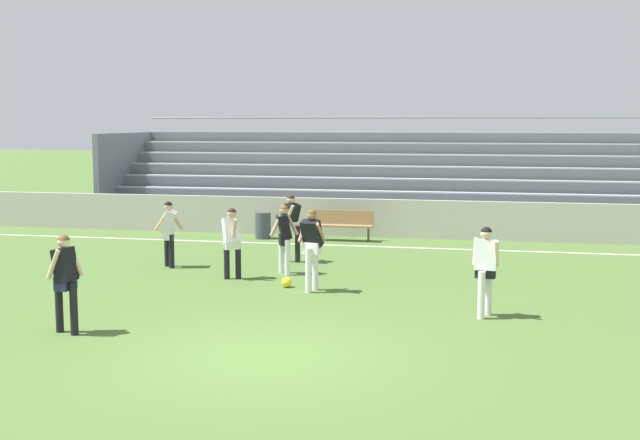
{
  "coord_description": "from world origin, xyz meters",
  "views": [
    {
      "loc": [
        3.29,
        -11.46,
        3.52
      ],
      "look_at": [
        -0.68,
        7.31,
        1.18
      ],
      "focal_mm": 45.36,
      "sensor_mm": 36.0,
      "label": 1
    }
  ],
  "objects_px": {
    "bleacher_stand": "(489,177)",
    "player_dark_wide_left": "(65,275)",
    "player_dark_on_ball": "(284,233)",
    "player_dark_pressing_high": "(312,242)",
    "bench_near_bin": "(343,222)",
    "soccer_ball": "(287,282)",
    "player_white_trailing_run": "(486,264)",
    "player_dark_wide_right": "(291,222)",
    "player_white_overlapping": "(169,229)",
    "player_white_dropping_back": "(232,237)",
    "trash_bin": "(263,225)"
  },
  "relations": [
    {
      "from": "player_dark_pressing_high",
      "to": "player_white_overlapping",
      "type": "xyz_separation_m",
      "value": [
        -4.0,
        2.02,
        -0.08
      ]
    },
    {
      "from": "bench_near_bin",
      "to": "player_dark_pressing_high",
      "type": "bearing_deg",
      "value": -84.79
    },
    {
      "from": "bleacher_stand",
      "to": "player_white_overlapping",
      "type": "xyz_separation_m",
      "value": [
        -7.53,
        -9.67,
        -0.69
      ]
    },
    {
      "from": "player_white_dropping_back",
      "to": "player_white_trailing_run",
      "type": "relative_size",
      "value": 0.97
    },
    {
      "from": "player_dark_wide_left",
      "to": "player_dark_wide_right",
      "type": "bearing_deg",
      "value": 75.07
    },
    {
      "from": "player_white_overlapping",
      "to": "player_dark_wide_left",
      "type": "xyz_separation_m",
      "value": [
        0.72,
        -6.17,
        0.05
      ]
    },
    {
      "from": "player_white_overlapping",
      "to": "player_dark_wide_right",
      "type": "xyz_separation_m",
      "value": [
        2.72,
        1.32,
        0.07
      ]
    },
    {
      "from": "trash_bin",
      "to": "player_dark_wide_left",
      "type": "xyz_separation_m",
      "value": [
        -0.17,
        -11.31,
        0.6
      ]
    },
    {
      "from": "player_dark_pressing_high",
      "to": "player_white_trailing_run",
      "type": "distance_m",
      "value": 3.86
    },
    {
      "from": "player_dark_wide_right",
      "to": "player_white_trailing_run",
      "type": "height_order",
      "value": "player_dark_wide_right"
    },
    {
      "from": "bench_near_bin",
      "to": "player_white_overlapping",
      "type": "xyz_separation_m",
      "value": [
        -3.34,
        -5.22,
        0.4
      ]
    },
    {
      "from": "player_dark_on_ball",
      "to": "soccer_ball",
      "type": "height_order",
      "value": "player_dark_on_ball"
    },
    {
      "from": "bleacher_stand",
      "to": "player_dark_wide_right",
      "type": "distance_m",
      "value": 9.66
    },
    {
      "from": "trash_bin",
      "to": "player_dark_wide_left",
      "type": "distance_m",
      "value": 11.33
    },
    {
      "from": "bench_near_bin",
      "to": "soccer_ball",
      "type": "distance_m",
      "value": 6.98
    },
    {
      "from": "player_dark_wide_right",
      "to": "bleacher_stand",
      "type": "bearing_deg",
      "value": 60.06
    },
    {
      "from": "player_dark_on_ball",
      "to": "player_white_overlapping",
      "type": "relative_size",
      "value": 1.0
    },
    {
      "from": "player_dark_pressing_high",
      "to": "player_dark_on_ball",
      "type": "bearing_deg",
      "value": 120.83
    },
    {
      "from": "bleacher_stand",
      "to": "player_dark_on_ball",
      "type": "height_order",
      "value": "bleacher_stand"
    },
    {
      "from": "bleacher_stand",
      "to": "bench_near_bin",
      "type": "bearing_deg",
      "value": -133.33
    },
    {
      "from": "player_white_dropping_back",
      "to": "player_dark_on_ball",
      "type": "distance_m",
      "value": 1.28
    },
    {
      "from": "player_dark_pressing_high",
      "to": "bench_near_bin",
      "type": "bearing_deg",
      "value": 95.21
    },
    {
      "from": "bleacher_stand",
      "to": "player_dark_pressing_high",
      "type": "distance_m",
      "value": 12.23
    },
    {
      "from": "bleacher_stand",
      "to": "soccer_ball",
      "type": "xyz_separation_m",
      "value": [
        -4.15,
        -11.42,
        -1.53
      ]
    },
    {
      "from": "bench_near_bin",
      "to": "player_dark_pressing_high",
      "type": "height_order",
      "value": "player_dark_pressing_high"
    },
    {
      "from": "bench_near_bin",
      "to": "player_dark_wide_left",
      "type": "xyz_separation_m",
      "value": [
        -2.61,
        -11.39,
        0.45
      ]
    },
    {
      "from": "trash_bin",
      "to": "player_white_trailing_run",
      "type": "height_order",
      "value": "player_white_trailing_run"
    },
    {
      "from": "bleacher_stand",
      "to": "player_dark_wide_left",
      "type": "xyz_separation_m",
      "value": [
        -6.81,
        -15.84,
        -0.65
      ]
    },
    {
      "from": "bleacher_stand",
      "to": "soccer_ball",
      "type": "bearing_deg",
      "value": -109.96
    },
    {
      "from": "player_white_dropping_back",
      "to": "player_dark_wide_right",
      "type": "height_order",
      "value": "player_dark_wide_right"
    },
    {
      "from": "trash_bin",
      "to": "player_dark_wide_left",
      "type": "bearing_deg",
      "value": -90.86
    },
    {
      "from": "player_white_dropping_back",
      "to": "soccer_ball",
      "type": "bearing_deg",
      "value": -24.92
    },
    {
      "from": "player_white_dropping_back",
      "to": "bleacher_stand",
      "type": "bearing_deg",
      "value": 62.63
    },
    {
      "from": "player_white_overlapping",
      "to": "player_white_trailing_run",
      "type": "height_order",
      "value": "player_white_trailing_run"
    },
    {
      "from": "bleacher_stand",
      "to": "player_white_trailing_run",
      "type": "xyz_separation_m",
      "value": [
        0.01,
        -13.22,
        -0.66
      ]
    },
    {
      "from": "player_white_trailing_run",
      "to": "player_dark_wide_right",
      "type": "bearing_deg",
      "value": 134.72
    },
    {
      "from": "trash_bin",
      "to": "bench_near_bin",
      "type": "bearing_deg",
      "value": 2.01
    },
    {
      "from": "player_dark_on_ball",
      "to": "soccer_ball",
      "type": "xyz_separation_m",
      "value": [
        0.43,
        -1.47,
        -0.84
      ]
    },
    {
      "from": "bench_near_bin",
      "to": "player_dark_pressing_high",
      "type": "relative_size",
      "value": 1.04
    },
    {
      "from": "bench_near_bin",
      "to": "player_dark_pressing_high",
      "type": "xyz_separation_m",
      "value": [
        0.66,
        -7.25,
        0.49
      ]
    },
    {
      "from": "bench_near_bin",
      "to": "player_white_overlapping",
      "type": "distance_m",
      "value": 6.21
    },
    {
      "from": "player_dark_pressing_high",
      "to": "player_dark_wide_left",
      "type": "height_order",
      "value": "player_dark_pressing_high"
    },
    {
      "from": "trash_bin",
      "to": "player_white_dropping_back",
      "type": "relative_size",
      "value": 0.5
    },
    {
      "from": "bleacher_stand",
      "to": "player_dark_wide_left",
      "type": "relative_size",
      "value": 15.86
    },
    {
      "from": "player_white_trailing_run",
      "to": "soccer_ball",
      "type": "xyz_separation_m",
      "value": [
        -4.16,
        1.8,
        -0.87
      ]
    },
    {
      "from": "player_dark_wide_right",
      "to": "bench_near_bin",
      "type": "bearing_deg",
      "value": 81.05
    },
    {
      "from": "player_white_trailing_run",
      "to": "bench_near_bin",
      "type": "bearing_deg",
      "value": 115.63
    },
    {
      "from": "bench_near_bin",
      "to": "player_dark_wide_left",
      "type": "relative_size",
      "value": 1.08
    },
    {
      "from": "player_white_trailing_run",
      "to": "bleacher_stand",
      "type": "bearing_deg",
      "value": 90.06
    },
    {
      "from": "bleacher_stand",
      "to": "player_dark_on_ball",
      "type": "bearing_deg",
      "value": -114.71
    }
  ]
}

